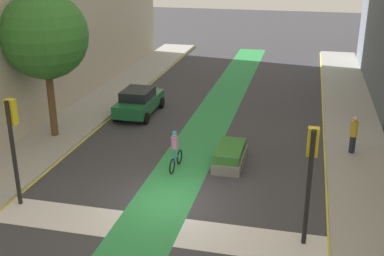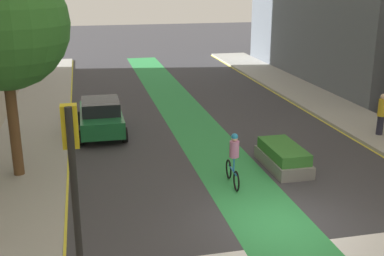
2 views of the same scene
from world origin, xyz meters
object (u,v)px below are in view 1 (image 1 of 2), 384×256
traffic_signal_near_left (13,132)px  pedestrian_sidewalk_right_a (354,134)px  traffic_signal_near_right (311,164)px  street_tree_near (45,36)px  cyclist_in_lane (175,149)px  car_green_left_far (139,101)px  median_planter (230,156)px

traffic_signal_near_left → pedestrian_sidewalk_right_a: size_ratio=2.29×
traffic_signal_near_right → street_tree_near: 14.54m
traffic_signal_near_right → cyclist_in_lane: bearing=142.4°
car_green_left_far → street_tree_near: size_ratio=0.58×
traffic_signal_near_right → traffic_signal_near_left: bearing=179.1°
cyclist_in_lane → median_planter: cyclist_in_lane is taller
car_green_left_far → median_planter: car_green_left_far is taller
traffic_signal_near_left → pedestrian_sidewalk_right_a: 14.94m
traffic_signal_near_right → pedestrian_sidewalk_right_a: bearing=75.4°
traffic_signal_near_right → median_planter: traffic_signal_near_right is taller
cyclist_in_lane → car_green_left_far: bearing=120.9°
car_green_left_far → median_planter: 8.42m
traffic_signal_near_left → car_green_left_far: size_ratio=0.99×
traffic_signal_near_right → traffic_signal_near_left: 10.69m
street_tree_near → traffic_signal_near_left: bearing=-72.4°
car_green_left_far → pedestrian_sidewalk_right_a: pedestrian_sidewalk_right_a is taller
pedestrian_sidewalk_right_a → street_tree_near: 15.38m
cyclist_in_lane → median_planter: size_ratio=0.69×
street_tree_near → median_planter: 10.57m
traffic_signal_near_right → pedestrian_sidewalk_right_a: (2.03, 7.78, -1.77)m
cyclist_in_lane → pedestrian_sidewalk_right_a: pedestrian_sidewalk_right_a is taller
street_tree_near → median_planter: (9.32, -1.12, -4.84)m
pedestrian_sidewalk_right_a → median_planter: size_ratio=0.67×
traffic_signal_near_right → pedestrian_sidewalk_right_a: 8.24m
traffic_signal_near_right → median_planter: bearing=121.8°
cyclist_in_lane → street_tree_near: size_ratio=0.26×
traffic_signal_near_left → street_tree_near: size_ratio=0.57×
traffic_signal_near_right → cyclist_in_lane: (-5.67, 4.37, -1.88)m
car_green_left_far → pedestrian_sidewalk_right_a: size_ratio=2.33×
pedestrian_sidewalk_right_a → cyclist_in_lane: bearing=-156.1°
car_green_left_far → cyclist_in_lane: bearing=-59.1°
pedestrian_sidewalk_right_a → street_tree_near: street_tree_near is taller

